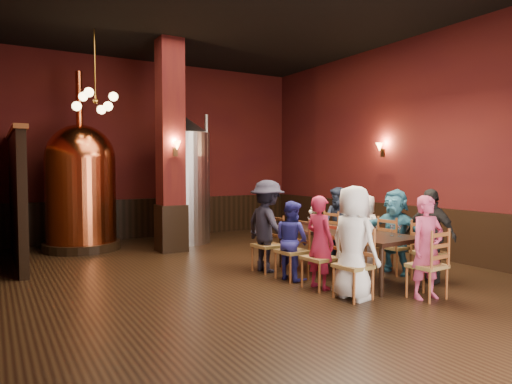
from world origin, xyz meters
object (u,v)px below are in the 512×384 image
person_0 (353,243)px  steel_vessel (184,179)px  rose_vase (315,213)px  person_1 (320,242)px  person_2 (292,240)px  copper_kettle (81,185)px  dining_table (345,235)px

person_0 → steel_vessel: bearing=-4.4°
steel_vessel → rose_vase: bearing=-75.9°
person_1 → person_2: person_1 is taller
person_1 → copper_kettle: copper_kettle is taller
dining_table → person_2: 0.91m
dining_table → steel_vessel: bearing=98.5°
person_0 → copper_kettle: 6.39m
copper_kettle → dining_table: bearing=-55.3°
copper_kettle → steel_vessel: (2.29, -0.19, 0.11)m
person_0 → steel_vessel: size_ratio=0.51×
copper_kettle → steel_vessel: 2.30m
steel_vessel → person_2: bearing=-88.0°
person_1 → copper_kettle: 5.78m
steel_vessel → rose_vase: steel_vessel is taller
person_0 → dining_table: bearing=-43.2°
person_1 → copper_kettle: bearing=18.1°
person_2 → steel_vessel: bearing=-6.0°
dining_table → person_0: person_0 is taller
person_2 → steel_vessel: (-0.15, 4.31, 0.89)m
dining_table → rose_vase: (-0.05, 0.72, 0.30)m
dining_table → copper_kettle: bearing=120.7°
dining_table → steel_vessel: (-1.02, 4.58, 0.83)m
steel_vessel → rose_vase: (0.97, -3.86, -0.53)m
dining_table → copper_kettle: copper_kettle is taller
dining_table → person_2: bearing=158.8°
person_0 → person_1: person_0 is taller
person_0 → copper_kettle: size_ratio=0.40×
dining_table → person_1: (-0.82, -0.39, 0.00)m
dining_table → steel_vessel: 4.77m
steel_vessel → rose_vase: size_ratio=8.30×
person_0 → person_1: size_ratio=1.12×
person_0 → steel_vessel: (-0.24, 5.64, 0.74)m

